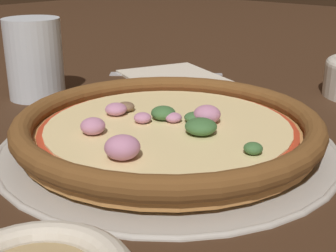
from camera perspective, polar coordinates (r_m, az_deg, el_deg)
The scene contains 6 objects.
ground_plane at distance 0.49m, azimuth -0.00°, elevation -2.40°, with size 3.00×3.00×0.00m, color #3D2616.
pizza_tray at distance 0.49m, azimuth -0.00°, elevation -2.02°, with size 0.36×0.36×0.01m.
pizza at distance 0.49m, azimuth -0.02°, elevation 0.02°, with size 0.32×0.32×0.04m.
drinking_cup at distance 0.68m, azimuth -15.96°, elevation 7.89°, with size 0.08×0.08×0.11m.
napkin at distance 0.77m, azimuth 0.54°, elevation 6.17°, with size 0.20×0.19×0.01m.
fork at distance 0.79m, azimuth -1.10°, elevation 6.40°, with size 0.15×0.14×0.00m.
Camera 1 is at (0.31, -0.34, 0.19)m, focal length 50.00 mm.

